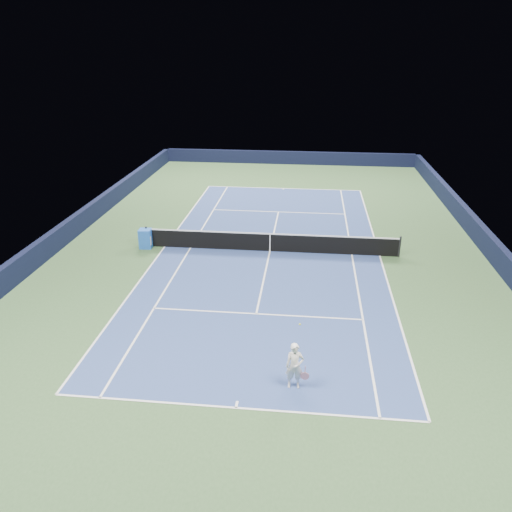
# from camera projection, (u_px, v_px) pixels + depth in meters

# --- Properties ---
(ground) EXTENTS (40.00, 40.00, 0.00)m
(ground) POSITION_uv_depth(u_px,v_px,m) (270.00, 251.00, 25.34)
(ground) COLOR #32502B
(ground) RESTS_ON ground
(wall_far) EXTENTS (22.00, 0.35, 1.10)m
(wall_far) POSITION_uv_depth(u_px,v_px,m) (289.00, 158.00, 43.23)
(wall_far) COLOR black
(wall_far) RESTS_ON ground
(wall_right) EXTENTS (0.35, 40.00, 1.10)m
(wall_right) POSITION_uv_depth(u_px,v_px,m) (493.00, 250.00, 24.04)
(wall_right) COLOR black
(wall_right) RESTS_ON ground
(wall_left) EXTENTS (0.35, 40.00, 1.10)m
(wall_left) POSITION_uv_depth(u_px,v_px,m) (65.00, 233.00, 26.20)
(wall_left) COLOR black
(wall_left) RESTS_ON ground
(court_surface) EXTENTS (10.97, 23.77, 0.01)m
(court_surface) POSITION_uv_depth(u_px,v_px,m) (270.00, 251.00, 25.34)
(court_surface) COLOR navy
(court_surface) RESTS_ON ground
(baseline_far) EXTENTS (10.97, 0.08, 0.00)m
(baseline_far) POSITION_uv_depth(u_px,v_px,m) (283.00, 188.00, 36.19)
(baseline_far) COLOR white
(baseline_far) RESTS_ON ground
(baseline_near) EXTENTS (10.97, 0.08, 0.00)m
(baseline_near) POSITION_uv_depth(u_px,v_px,m) (236.00, 408.00, 14.48)
(baseline_near) COLOR white
(baseline_near) RESTS_ON ground
(sideline_doubles_right) EXTENTS (0.08, 23.77, 0.00)m
(sideline_doubles_right) POSITION_uv_depth(u_px,v_px,m) (380.00, 256.00, 24.79)
(sideline_doubles_right) COLOR white
(sideline_doubles_right) RESTS_ON ground
(sideline_doubles_left) EXTENTS (0.08, 23.77, 0.00)m
(sideline_doubles_left) POSITION_uv_depth(u_px,v_px,m) (165.00, 247.00, 25.88)
(sideline_doubles_left) COLOR white
(sideline_doubles_left) RESTS_ON ground
(sideline_singles_right) EXTENTS (0.08, 23.77, 0.00)m
(sideline_singles_right) POSITION_uv_depth(u_px,v_px,m) (352.00, 255.00, 24.93)
(sideline_singles_right) COLOR white
(sideline_singles_right) RESTS_ON ground
(sideline_singles_left) EXTENTS (0.08, 23.77, 0.00)m
(sideline_singles_left) POSITION_uv_depth(u_px,v_px,m) (191.00, 248.00, 25.75)
(sideline_singles_left) COLOR white
(sideline_singles_left) RESTS_ON ground
(service_line_far) EXTENTS (8.23, 0.08, 0.00)m
(service_line_far) POSITION_uv_depth(u_px,v_px,m) (278.00, 212.00, 31.18)
(service_line_far) COLOR white
(service_line_far) RESTS_ON ground
(service_line_near) EXTENTS (8.23, 0.08, 0.00)m
(service_line_near) POSITION_uv_depth(u_px,v_px,m) (256.00, 314.00, 19.49)
(service_line_near) COLOR white
(service_line_near) RESTS_ON ground
(center_service_line) EXTENTS (0.08, 12.80, 0.00)m
(center_service_line) POSITION_uv_depth(u_px,v_px,m) (270.00, 251.00, 25.34)
(center_service_line) COLOR white
(center_service_line) RESTS_ON ground
(center_mark_far) EXTENTS (0.08, 0.30, 0.00)m
(center_mark_far) POSITION_uv_depth(u_px,v_px,m) (283.00, 189.00, 36.05)
(center_mark_far) COLOR white
(center_mark_far) RESTS_ON ground
(center_mark_near) EXTENTS (0.08, 0.30, 0.00)m
(center_mark_near) POSITION_uv_depth(u_px,v_px,m) (237.00, 404.00, 14.62)
(center_mark_near) COLOR white
(center_mark_near) RESTS_ON ground
(tennis_net) EXTENTS (12.90, 0.10, 1.07)m
(tennis_net) POSITION_uv_depth(u_px,v_px,m) (270.00, 242.00, 25.14)
(tennis_net) COLOR black
(tennis_net) RESTS_ON ground
(sponsor_cube) EXTENTS (0.66, 0.59, 1.00)m
(sponsor_cube) POSITION_uv_depth(u_px,v_px,m) (146.00, 239.00, 25.59)
(sponsor_cube) COLOR blue
(sponsor_cube) RESTS_ON ground
(tennis_player) EXTENTS (0.75, 1.24, 1.66)m
(tennis_player) POSITION_uv_depth(u_px,v_px,m) (295.00, 366.00, 15.09)
(tennis_player) COLOR white
(tennis_player) RESTS_ON ground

